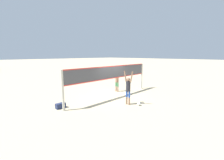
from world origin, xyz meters
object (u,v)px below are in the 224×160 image
object	(u,v)px
volleyball_net	(112,75)
player_blocker	(117,79)
player_spiker	(128,87)
volleyball	(139,104)
gear_bag	(61,106)

from	to	relation	value
volleyball_net	player_blocker	bearing A→B (deg)	29.88
player_spiker	volleyball	world-z (taller)	player_spiker
volleyball_net	player_spiker	distance (m)	2.06
volleyball_net	gear_bag	distance (m)	4.11
player_blocker	volleyball	bearing A→B (deg)	-26.47
volleyball	gear_bag	world-z (taller)	gear_bag
gear_bag	volleyball	bearing A→B (deg)	-40.10
player_spiker	volleyball	xyz separation A→B (m)	(0.31, -0.61, -1.00)
player_blocker	gear_bag	bearing A→B (deg)	-86.19
player_spiker	volleyball	size ratio (longest dim) A/B	9.37
volleyball	gear_bag	bearing A→B (deg)	139.90
volleyball	player_blocker	bearing A→B (deg)	63.53
player_blocker	volleyball	xyz separation A→B (m)	(-1.68, -3.37, -0.92)
volleyball	player_spiker	bearing A→B (deg)	116.83
player_blocker	gear_bag	xyz separation A→B (m)	(-5.26, -0.35, -0.89)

